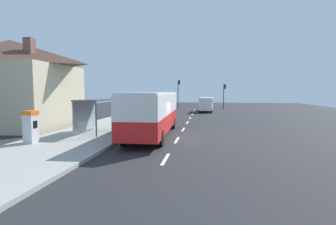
% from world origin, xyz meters
% --- Properties ---
extents(ground_plane, '(56.00, 92.00, 0.04)m').
position_xyz_m(ground_plane, '(0.00, 14.00, -0.02)').
color(ground_plane, '#262628').
extents(sidewalk_platform, '(6.20, 30.00, 0.18)m').
position_xyz_m(sidewalk_platform, '(-6.40, 2.00, 0.09)').
color(sidewalk_platform, '#999993').
rests_on(sidewalk_platform, ground).
extents(lane_stripe_seg_0, '(0.16, 2.20, 0.01)m').
position_xyz_m(lane_stripe_seg_0, '(0.25, -6.00, 0.01)').
color(lane_stripe_seg_0, silver).
rests_on(lane_stripe_seg_0, ground).
extents(lane_stripe_seg_1, '(0.16, 2.20, 0.01)m').
position_xyz_m(lane_stripe_seg_1, '(0.25, -1.00, 0.01)').
color(lane_stripe_seg_1, silver).
rests_on(lane_stripe_seg_1, ground).
extents(lane_stripe_seg_2, '(0.16, 2.20, 0.01)m').
position_xyz_m(lane_stripe_seg_2, '(0.25, 4.00, 0.01)').
color(lane_stripe_seg_2, silver).
rests_on(lane_stripe_seg_2, ground).
extents(lane_stripe_seg_3, '(0.16, 2.20, 0.01)m').
position_xyz_m(lane_stripe_seg_3, '(0.25, 9.00, 0.01)').
color(lane_stripe_seg_3, silver).
rests_on(lane_stripe_seg_3, ground).
extents(lane_stripe_seg_4, '(0.16, 2.20, 0.01)m').
position_xyz_m(lane_stripe_seg_4, '(0.25, 14.00, 0.01)').
color(lane_stripe_seg_4, silver).
rests_on(lane_stripe_seg_4, ground).
extents(lane_stripe_seg_5, '(0.16, 2.20, 0.01)m').
position_xyz_m(lane_stripe_seg_5, '(0.25, 19.00, 0.01)').
color(lane_stripe_seg_5, silver).
rests_on(lane_stripe_seg_5, ground).
extents(lane_stripe_seg_6, '(0.16, 2.20, 0.01)m').
position_xyz_m(lane_stripe_seg_6, '(0.25, 24.00, 0.01)').
color(lane_stripe_seg_6, silver).
rests_on(lane_stripe_seg_6, ground).
extents(lane_stripe_seg_7, '(0.16, 2.20, 0.01)m').
position_xyz_m(lane_stripe_seg_7, '(0.25, 29.00, 0.01)').
color(lane_stripe_seg_7, silver).
rests_on(lane_stripe_seg_7, ground).
extents(bus, '(2.78, 11.07, 3.21)m').
position_xyz_m(bus, '(-1.71, 0.51, 1.84)').
color(bus, red).
rests_on(bus, ground).
extents(white_van, '(2.26, 5.29, 2.30)m').
position_xyz_m(white_van, '(2.20, 24.01, 1.34)').
color(white_van, white).
rests_on(white_van, ground).
extents(sedan_near, '(1.93, 4.44, 1.52)m').
position_xyz_m(sedan_near, '(2.30, 37.69, 0.79)').
color(sedan_near, navy).
rests_on(sedan_near, ground).
extents(sedan_far, '(2.03, 4.49, 1.52)m').
position_xyz_m(sedan_far, '(2.30, 28.47, 0.79)').
color(sedan_far, '#B7B7BC').
rests_on(sedan_far, ground).
extents(ticket_machine, '(0.66, 0.76, 1.94)m').
position_xyz_m(ticket_machine, '(-8.25, -4.04, 1.17)').
color(ticket_machine, silver).
rests_on(ticket_machine, sidewalk_platform).
extents(recycling_bin_orange, '(0.52, 0.52, 0.95)m').
position_xyz_m(recycling_bin_orange, '(-4.20, 2.92, 0.66)').
color(recycling_bin_orange, orange).
rests_on(recycling_bin_orange, sidewalk_platform).
extents(recycling_bin_red, '(0.52, 0.52, 0.95)m').
position_xyz_m(recycling_bin_red, '(-4.20, 3.62, 0.66)').
color(recycling_bin_red, red).
rests_on(recycling_bin_red, sidewalk_platform).
extents(traffic_light_near_side, '(0.49, 0.28, 4.67)m').
position_xyz_m(traffic_light_near_side, '(5.50, 31.48, 3.12)').
color(traffic_light_near_side, '#2D2D2D').
rests_on(traffic_light_near_side, ground).
extents(traffic_light_far_side, '(0.49, 0.28, 5.49)m').
position_xyz_m(traffic_light_far_side, '(-3.11, 32.28, 3.62)').
color(traffic_light_far_side, '#2D2D2D').
rests_on(traffic_light_far_side, ground).
extents(house_behind_platform, '(10.51, 8.45, 7.86)m').
position_xyz_m(house_behind_platform, '(-15.21, 3.14, 4.02)').
color(house_behind_platform, '#C6B793').
rests_on(house_behind_platform, ground).
extents(bus_shelter, '(1.80, 4.00, 2.50)m').
position_xyz_m(bus_shelter, '(-6.41, 0.48, 2.10)').
color(bus_shelter, '#4C4C51').
rests_on(bus_shelter, sidewalk_platform).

